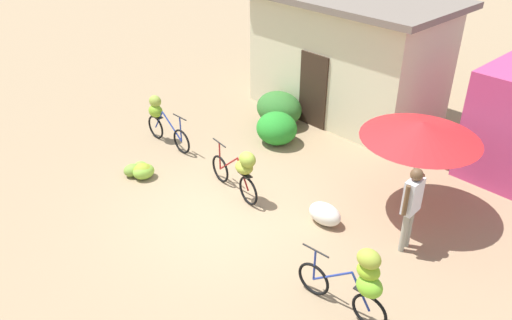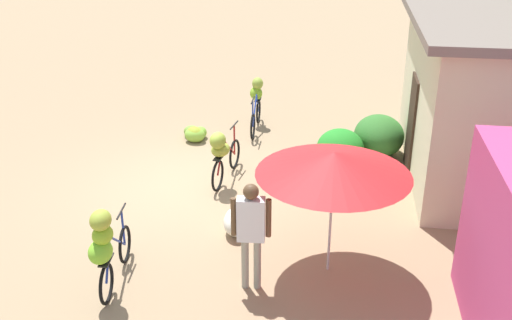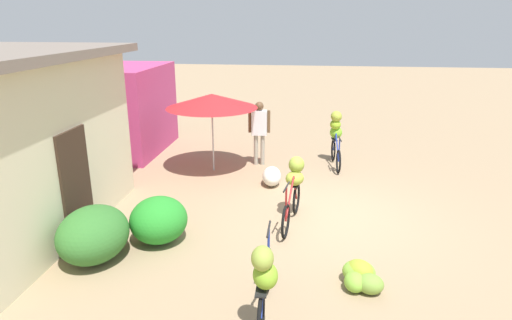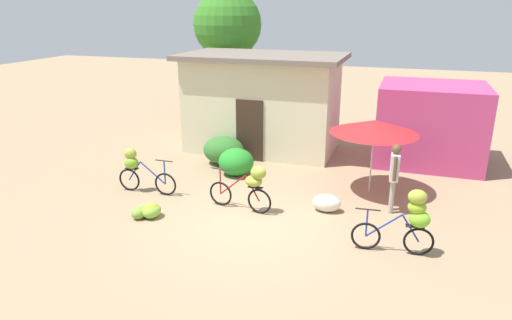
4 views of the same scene
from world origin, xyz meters
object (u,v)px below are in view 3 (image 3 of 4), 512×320
bicycle_leftmost (264,277)px  bicycle_near_pile (294,184)px  shop_pink (114,109)px  produce_sack (272,176)px  bicycle_center_loaded (336,133)px  banana_pile_on_ground (360,276)px  market_umbrella (212,101)px  person_vendor (259,127)px

bicycle_leftmost → bicycle_near_pile: 3.27m
shop_pink → produce_sack: bearing=-116.0°
bicycle_center_loaded → produce_sack: 2.55m
shop_pink → produce_sack: shop_pink is taller
banana_pile_on_ground → bicycle_near_pile: bearing=26.4°
market_umbrella → bicycle_center_loaded: market_umbrella is taller
market_umbrella → produce_sack: bearing=-118.8°
bicycle_near_pile → banana_pile_on_ground: bicycle_near_pile is taller
bicycle_near_pile → bicycle_center_loaded: (3.72, -0.96, 0.11)m
produce_sack → person_vendor: bearing=17.8°
produce_sack → person_vendor: size_ratio=0.41×
bicycle_leftmost → bicycle_center_loaded: (6.98, -1.18, 0.13)m
bicycle_leftmost → produce_sack: bicycle_leftmost is taller
produce_sack → market_umbrella: bearing=61.2°
bicycle_center_loaded → produce_sack: size_ratio=2.35×
bicycle_near_pile → bicycle_center_loaded: bicycle_center_loaded is taller
banana_pile_on_ground → person_vendor: bearing=21.6°
bicycle_leftmost → bicycle_near_pile: (3.26, -0.22, 0.02)m
banana_pile_on_ground → produce_sack: bearing=22.9°
bicycle_center_loaded → bicycle_leftmost: bearing=170.4°
market_umbrella → bicycle_near_pile: (-2.67, -2.20, -1.11)m
market_umbrella → person_vendor: size_ratio=1.33×
produce_sack → person_vendor: person_vendor is taller
bicycle_center_loaded → banana_pile_on_ground: size_ratio=2.24×
bicycle_leftmost → produce_sack: 5.08m
shop_pink → banana_pile_on_ground: 9.22m
bicycle_leftmost → banana_pile_on_ground: 1.77m
bicycle_leftmost → produce_sack: (5.05, 0.37, -0.48)m
shop_pink → market_umbrella: 3.66m
market_umbrella → bicycle_near_pile: bearing=-140.5°
bicycle_leftmost → person_vendor: person_vendor is taller
banana_pile_on_ground → bicycle_leftmost: bearing=128.8°
bicycle_leftmost → person_vendor: bearing=7.4°
bicycle_center_loaded → shop_pink: bearing=85.9°
bicycle_near_pile → person_vendor: person_vendor is taller
shop_pink → person_vendor: 4.50m
shop_pink → bicycle_center_loaded: shop_pink is taller
bicycle_leftmost → banana_pile_on_ground: (1.06, -1.31, -0.54)m
bicycle_leftmost → shop_pink: bearing=35.3°
shop_pink → bicycle_near_pile: shop_pink is taller
market_umbrella → person_vendor: market_umbrella is taller
person_vendor → bicycle_near_pile: bearing=-161.9°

